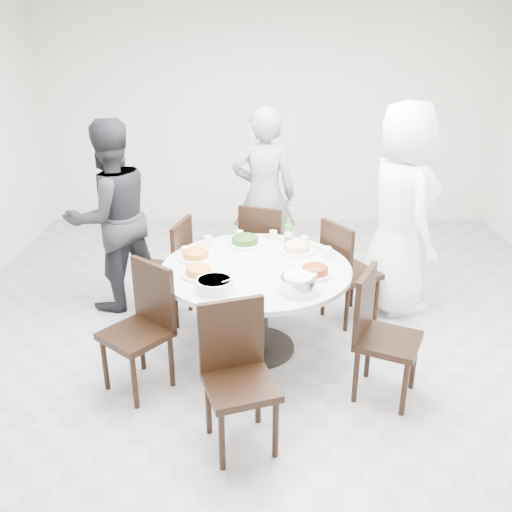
{
  "coord_description": "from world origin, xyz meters",
  "views": [
    {
      "loc": [
        -0.14,
        -4.23,
        2.47
      ],
      "look_at": [
        -0.16,
        -0.29,
        0.82
      ],
      "focal_mm": 38.0,
      "sensor_mm": 36.0,
      "label": 1
    }
  ],
  "objects_px": {
    "soup_bowl": "(215,285)",
    "chair_nw": "(164,270)",
    "diner_right": "(401,210)",
    "diner_left": "(111,217)",
    "dining_table": "(256,309)",
    "chair_ne": "(351,271)",
    "chair_n": "(266,248)",
    "chair_s": "(241,382)",
    "chair_sw": "(135,332)",
    "chair_se": "(389,338)",
    "beverage_bottle": "(288,232)",
    "rice_bowl": "(299,284)",
    "diner_middle": "(264,196)"
  },
  "relations": [
    {
      "from": "diner_middle",
      "to": "beverage_bottle",
      "type": "height_order",
      "value": "diner_middle"
    },
    {
      "from": "diner_left",
      "to": "diner_middle",
      "type": "bearing_deg",
      "value": 166.45
    },
    {
      "from": "chair_n",
      "to": "beverage_bottle",
      "type": "distance_m",
      "value": 0.73
    },
    {
      "from": "rice_bowl",
      "to": "soup_bowl",
      "type": "relative_size",
      "value": 0.97
    },
    {
      "from": "chair_n",
      "to": "chair_se",
      "type": "height_order",
      "value": "same"
    },
    {
      "from": "chair_sw",
      "to": "diner_left",
      "type": "height_order",
      "value": "diner_left"
    },
    {
      "from": "diner_middle",
      "to": "dining_table",
      "type": "bearing_deg",
      "value": 88.84
    },
    {
      "from": "beverage_bottle",
      "to": "diner_left",
      "type": "bearing_deg",
      "value": 168.45
    },
    {
      "from": "chair_nw",
      "to": "beverage_bottle",
      "type": "relative_size",
      "value": 4.03
    },
    {
      "from": "dining_table",
      "to": "chair_ne",
      "type": "height_order",
      "value": "chair_ne"
    },
    {
      "from": "dining_table",
      "to": "rice_bowl",
      "type": "height_order",
      "value": "rice_bowl"
    },
    {
      "from": "chair_ne",
      "to": "diner_left",
      "type": "relative_size",
      "value": 0.53
    },
    {
      "from": "chair_sw",
      "to": "diner_right",
      "type": "xyz_separation_m",
      "value": [
        2.17,
        1.32,
        0.49
      ]
    },
    {
      "from": "chair_s",
      "to": "chair_se",
      "type": "height_order",
      "value": "same"
    },
    {
      "from": "chair_ne",
      "to": "diner_right",
      "type": "relative_size",
      "value": 0.49
    },
    {
      "from": "chair_s",
      "to": "rice_bowl",
      "type": "bearing_deg",
      "value": 42.06
    },
    {
      "from": "chair_se",
      "to": "beverage_bottle",
      "type": "xyz_separation_m",
      "value": [
        -0.66,
        1.1,
        0.39
      ]
    },
    {
      "from": "dining_table",
      "to": "soup_bowl",
      "type": "xyz_separation_m",
      "value": [
        -0.29,
        -0.42,
        0.42
      ]
    },
    {
      "from": "chair_s",
      "to": "soup_bowl",
      "type": "xyz_separation_m",
      "value": [
        -0.2,
        0.72,
        0.32
      ]
    },
    {
      "from": "dining_table",
      "to": "diner_right",
      "type": "relative_size",
      "value": 0.78
    },
    {
      "from": "chair_n",
      "to": "chair_nw",
      "type": "xyz_separation_m",
      "value": [
        -0.93,
        -0.52,
        0.0
      ]
    },
    {
      "from": "chair_se",
      "to": "dining_table",
      "type": "bearing_deg",
      "value": 81.89
    },
    {
      "from": "diner_left",
      "to": "chair_s",
      "type": "bearing_deg",
      "value": 83.58
    },
    {
      "from": "chair_se",
      "to": "diner_right",
      "type": "distance_m",
      "value": 1.53
    },
    {
      "from": "chair_se",
      "to": "soup_bowl",
      "type": "bearing_deg",
      "value": 106.05
    },
    {
      "from": "chair_sw",
      "to": "diner_middle",
      "type": "relative_size",
      "value": 0.53
    },
    {
      "from": "soup_bowl",
      "to": "chair_nw",
      "type": "bearing_deg",
      "value": 119.19
    },
    {
      "from": "rice_bowl",
      "to": "chair_nw",
      "type": "bearing_deg",
      "value": 139.0
    },
    {
      "from": "dining_table",
      "to": "soup_bowl",
      "type": "height_order",
      "value": "soup_bowl"
    },
    {
      "from": "chair_n",
      "to": "diner_right",
      "type": "height_order",
      "value": "diner_right"
    },
    {
      "from": "dining_table",
      "to": "chair_se",
      "type": "bearing_deg",
      "value": -33.35
    },
    {
      "from": "dining_table",
      "to": "soup_bowl",
      "type": "relative_size",
      "value": 5.55
    },
    {
      "from": "diner_left",
      "to": "rice_bowl",
      "type": "bearing_deg",
      "value": 103.67
    },
    {
      "from": "chair_sw",
      "to": "chair_se",
      "type": "xyz_separation_m",
      "value": [
        1.8,
        -0.08,
        0.0
      ]
    },
    {
      "from": "chair_n",
      "to": "rice_bowl",
      "type": "distance_m",
      "value": 1.56
    },
    {
      "from": "chair_nw",
      "to": "diner_middle",
      "type": "distance_m",
      "value": 1.37
    },
    {
      "from": "diner_left",
      "to": "rice_bowl",
      "type": "xyz_separation_m",
      "value": [
        1.64,
        -1.25,
        -0.08
      ]
    },
    {
      "from": "chair_sw",
      "to": "chair_se",
      "type": "distance_m",
      "value": 1.8
    },
    {
      "from": "dining_table",
      "to": "chair_nw",
      "type": "bearing_deg",
      "value": 146.54
    },
    {
      "from": "chair_nw",
      "to": "diner_right",
      "type": "relative_size",
      "value": 0.49
    },
    {
      "from": "chair_n",
      "to": "diner_middle",
      "type": "xyz_separation_m",
      "value": [
        -0.02,
        0.41,
        0.42
      ]
    },
    {
      "from": "chair_sw",
      "to": "beverage_bottle",
      "type": "bearing_deg",
      "value": 81.35
    },
    {
      "from": "diner_right",
      "to": "diner_left",
      "type": "height_order",
      "value": "diner_right"
    },
    {
      "from": "dining_table",
      "to": "chair_n",
      "type": "height_order",
      "value": "chair_n"
    },
    {
      "from": "chair_n",
      "to": "diner_left",
      "type": "bearing_deg",
      "value": 30.58
    },
    {
      "from": "chair_nw",
      "to": "beverage_bottle",
      "type": "distance_m",
      "value": 1.18
    },
    {
      "from": "chair_nw",
      "to": "diner_middle",
      "type": "height_order",
      "value": "diner_middle"
    },
    {
      "from": "chair_sw",
      "to": "soup_bowl",
      "type": "xyz_separation_m",
      "value": [
        0.57,
        0.12,
        0.32
      ]
    },
    {
      "from": "diner_middle",
      "to": "diner_left",
      "type": "relative_size",
      "value": 1.01
    },
    {
      "from": "chair_nw",
      "to": "chair_sw",
      "type": "xyz_separation_m",
      "value": [
        -0.03,
        -1.09,
        0.0
      ]
    }
  ]
}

